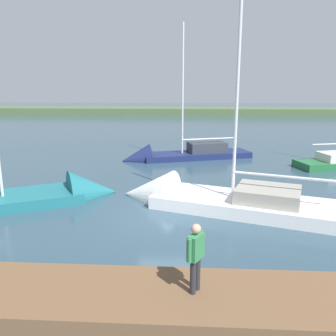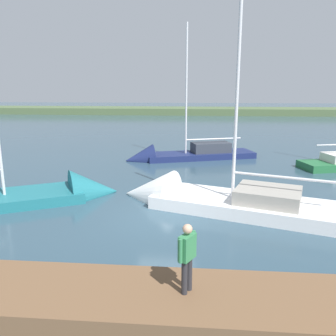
{
  "view_description": "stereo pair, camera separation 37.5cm",
  "coord_description": "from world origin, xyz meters",
  "px_view_note": "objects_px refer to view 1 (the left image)",
  "views": [
    {
      "loc": [
        -0.86,
        13.03,
        5.13
      ],
      "look_at": [
        -0.01,
        -1.55,
        1.67
      ],
      "focal_mm": 36.83,
      "sensor_mm": 36.0,
      "label": 1
    },
    {
      "loc": [
        -1.23,
        13.0,
        5.13
      ],
      "look_at": [
        -0.01,
        -1.55,
        1.67
      ],
      "focal_mm": 36.83,
      "sensor_mm": 36.0,
      "label": 2
    }
  ],
  "objects_px": {
    "sailboat_far_left": "(31,200)",
    "sailboat_far_right": "(203,202)",
    "sailboat_behind_pier": "(175,157)",
    "person_on_dock": "(196,253)"
  },
  "relations": [
    {
      "from": "person_on_dock",
      "to": "sailboat_far_left",
      "type": "bearing_deg",
      "value": -14.68
    },
    {
      "from": "sailboat_behind_pier",
      "to": "sailboat_far_left",
      "type": "distance_m",
      "value": 11.8
    },
    {
      "from": "sailboat_behind_pier",
      "to": "person_on_dock",
      "type": "distance_m",
      "value": 17.44
    },
    {
      "from": "sailboat_behind_pier",
      "to": "sailboat_far_left",
      "type": "bearing_deg",
      "value": 40.84
    },
    {
      "from": "sailboat_behind_pier",
      "to": "sailboat_far_left",
      "type": "height_order",
      "value": "sailboat_far_left"
    },
    {
      "from": "sailboat_far_left",
      "to": "person_on_dock",
      "type": "distance_m",
      "value": 10.39
    },
    {
      "from": "sailboat_far_left",
      "to": "sailboat_far_right",
      "type": "height_order",
      "value": "sailboat_far_left"
    },
    {
      "from": "sailboat_far_right",
      "to": "person_on_dock",
      "type": "distance_m",
      "value": 7.55
    },
    {
      "from": "sailboat_behind_pier",
      "to": "sailboat_far_right",
      "type": "distance_m",
      "value": 10.06
    },
    {
      "from": "sailboat_far_right",
      "to": "sailboat_far_left",
      "type": "bearing_deg",
      "value": 19.75
    }
  ]
}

